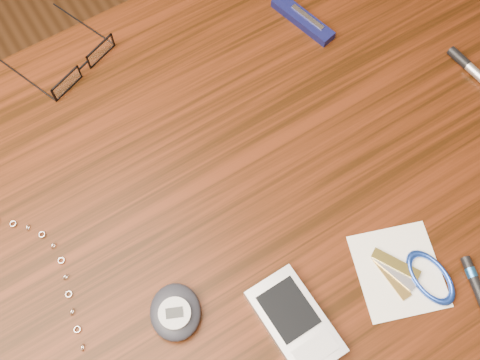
{
  "coord_description": "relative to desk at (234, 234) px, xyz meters",
  "views": [
    {
      "loc": [
        -0.14,
        -0.23,
        1.42
      ],
      "look_at": [
        0.02,
        0.02,
        0.76
      ],
      "focal_mm": 45.0,
      "sensor_mm": 36.0,
      "label": 1
    }
  ],
  "objects": [
    {
      "name": "desk",
      "position": [
        0.0,
        0.0,
        0.0
      ],
      "size": [
        1.0,
        0.7,
        0.75
      ],
      "color": "#361508",
      "rests_on": "ground"
    },
    {
      "name": "ground",
      "position": [
        0.0,
        0.0,
        -0.65
      ],
      "size": [
        3.8,
        3.8,
        0.0
      ],
      "primitive_type": "plane",
      "color": "#472814",
      "rests_on": "ground"
    },
    {
      "name": "pedometer",
      "position": [
        -0.12,
        -0.08,
        0.11
      ],
      "size": [
        0.08,
        0.08,
        0.03
      ],
      "color": "black",
      "rests_on": "desk"
    },
    {
      "name": "notepad_keys",
      "position": [
        0.13,
        -0.18,
        0.11
      ],
      "size": [
        0.12,
        0.13,
        0.01
      ],
      "color": "silver",
      "rests_on": "desk"
    },
    {
      "name": "black_blue_pen",
      "position": [
        0.18,
        -0.24,
        0.11
      ],
      "size": [
        0.04,
        0.08,
        0.01
      ],
      "color": "black",
      "rests_on": "desk"
    },
    {
      "name": "eyeglasses",
      "position": [
        -0.07,
        0.28,
        0.11
      ],
      "size": [
        0.15,
        0.15,
        0.03
      ],
      "color": "black",
      "rests_on": "desk"
    },
    {
      "name": "pda_phone",
      "position": [
        -0.02,
        -0.16,
        0.11
      ],
      "size": [
        0.06,
        0.11,
        0.02
      ],
      "color": "#ACADB1",
      "rests_on": "desk"
    },
    {
      "name": "pocket_knife",
      "position": [
        0.23,
        0.19,
        0.11
      ],
      "size": [
        0.04,
        0.1,
        0.01
      ],
      "color": "#0C0F36",
      "rests_on": "desk"
    }
  ]
}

